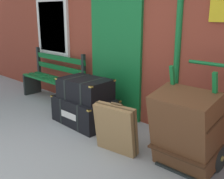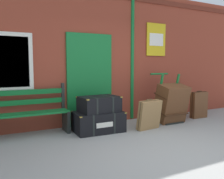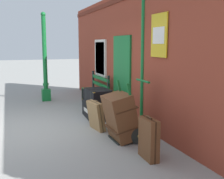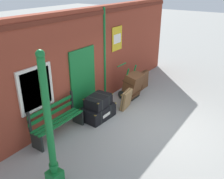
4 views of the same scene
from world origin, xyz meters
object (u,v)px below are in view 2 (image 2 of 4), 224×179
object	(u,v)px
steamer_trunk_middle	(99,104)
porters_trolley	(166,110)
suitcase_beige	(149,115)
steamer_trunk_base	(98,121)
large_brown_trunk	(171,103)
suitcase_cream	(199,105)
platform_bench	(27,114)

from	to	relation	value
steamer_trunk_middle	porters_trolley	distance (m)	1.88
suitcase_beige	steamer_trunk_base	bearing A→B (deg)	159.96
steamer_trunk_base	large_brown_trunk	xyz separation A→B (m)	(1.87, -0.13, 0.27)
steamer_trunk_base	suitcase_cream	distance (m)	2.90
steamer_trunk_middle	suitcase_beige	xyz separation A→B (m)	(1.01, -0.38, -0.26)
steamer_trunk_base	platform_bench	bearing A→B (deg)	165.12
porters_trolley	suitcase_beige	xyz separation A→B (m)	(-0.83, -0.43, 0.05)
steamer_trunk_base	porters_trolley	bearing A→B (deg)	1.53
platform_bench	large_brown_trunk	size ratio (longest dim) A/B	1.68
platform_bench	suitcase_beige	distance (m)	2.51
platform_bench	porters_trolley	distance (m)	3.25
platform_bench	porters_trolley	bearing A→B (deg)	-5.52
large_brown_trunk	platform_bench	bearing A→B (deg)	171.38
suitcase_beige	suitcase_cream	xyz separation A→B (m)	(1.86, 0.34, 0.02)
steamer_trunk_middle	porters_trolley	bearing A→B (deg)	1.57
large_brown_trunk	steamer_trunk_middle	bearing A→B (deg)	176.07
platform_bench	steamer_trunk_middle	distance (m)	1.43
suitcase_cream	suitcase_beige	bearing A→B (deg)	-169.69
suitcase_beige	steamer_trunk_middle	bearing A→B (deg)	159.64
steamer_trunk_base	large_brown_trunk	size ratio (longest dim) A/B	1.09
steamer_trunk_base	steamer_trunk_middle	bearing A→B (deg)	-1.59
platform_bench	suitcase_beige	bearing A→B (deg)	-17.14
porters_trolley	steamer_trunk_middle	bearing A→B (deg)	-178.43
platform_bench	suitcase_beige	xyz separation A→B (m)	(2.40, -0.74, -0.12)
platform_bench	steamer_trunk_base	distance (m)	1.43
platform_bench	steamer_trunk_middle	size ratio (longest dim) A/B	1.91
porters_trolley	suitcase_cream	world-z (taller)	porters_trolley
large_brown_trunk	suitcase_cream	world-z (taller)	large_brown_trunk
steamer_trunk_middle	steamer_trunk_base	bearing A→B (deg)	178.41
steamer_trunk_middle	suitcase_beige	world-z (taller)	steamer_trunk_middle
steamer_trunk_middle	porters_trolley	size ratio (longest dim) A/B	0.71
steamer_trunk_base	suitcase_beige	world-z (taller)	suitcase_beige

